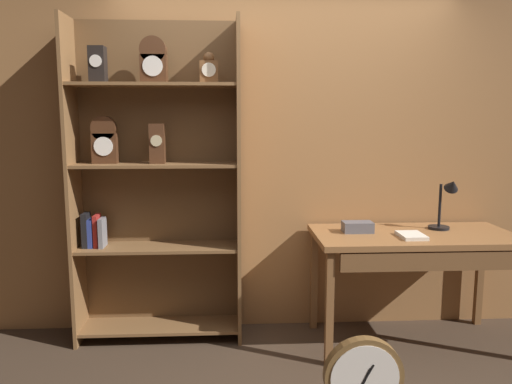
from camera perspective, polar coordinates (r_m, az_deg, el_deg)
name	(u,v)px	position (r m, az deg, el deg)	size (l,w,h in m)	color
back_wood_panel	(284,160)	(3.78, 3.23, 3.74)	(4.80, 0.05, 2.60)	#9E6B3D
bookshelf	(153,178)	(3.62, -11.72, 1.58)	(1.18, 0.33, 2.30)	brown
workbench	(415,246)	(3.66, 17.81, -5.97)	(1.41, 0.69, 0.81)	brown
desk_lamp	(446,202)	(3.81, 21.04, -1.05)	(0.19, 0.19, 0.39)	black
toolbox_small	(358,227)	(3.59, 11.59, -3.96)	(0.21, 0.13, 0.07)	#595960
open_repair_manual	(412,236)	(3.53, 17.44, -4.80)	(0.16, 0.22, 0.03)	silver
round_clock_large	(363,378)	(2.88, 12.23, -20.21)	(0.43, 0.11, 0.47)	brown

